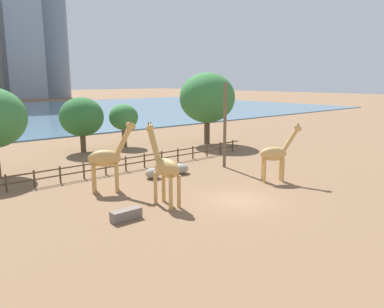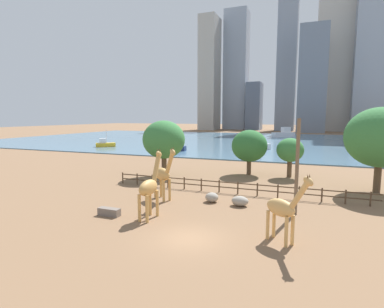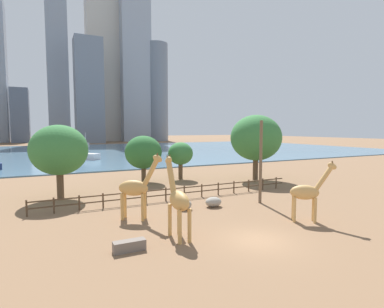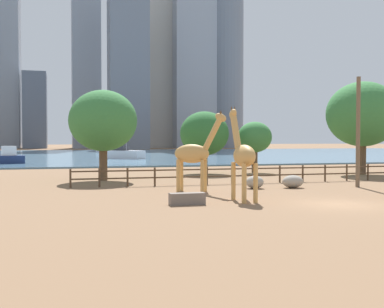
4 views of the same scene
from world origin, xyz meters
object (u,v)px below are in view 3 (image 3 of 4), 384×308
at_px(boulder_by_pole, 185,204).
at_px(giraffe_tall, 307,192).
at_px(boulder_near_fence, 213,202).
at_px(tree_left_large, 180,154).
at_px(boat_sailboat, 84,155).
at_px(tree_right_tall, 59,150).
at_px(feeding_trough, 129,246).
at_px(giraffe_young, 178,200).
at_px(tree_center_broad, 256,138).
at_px(tree_left_small, 143,152).
at_px(giraffe_companion, 136,188).
at_px(boat_barge, 78,144).
at_px(utility_pole, 261,162).

bearing_deg(boulder_by_pole, giraffe_tall, -46.39).
relative_size(boulder_near_fence, boulder_by_pole, 1.22).
bearing_deg(tree_left_large, boat_sailboat, 105.49).
height_order(giraffe_tall, boat_sailboat, boat_sailboat).
distance_m(boulder_near_fence, tree_right_tall, 15.75).
xyz_separation_m(boulder_near_fence, feeding_trough, (-9.06, -6.23, -0.13)).
height_order(feeding_trough, tree_left_large, tree_left_large).
bearing_deg(giraffe_young, tree_center_broad, -49.28).
relative_size(giraffe_young, tree_right_tall, 0.72).
distance_m(tree_center_broad, tree_right_tall, 24.05).
bearing_deg(boat_sailboat, tree_left_small, -38.67).
distance_m(giraffe_companion, boat_sailboat, 47.35).
xyz_separation_m(giraffe_young, boat_sailboat, (0.21, 52.25, -1.26)).
xyz_separation_m(boulder_by_pole, tree_left_large, (5.96, 14.28, 3.03)).
relative_size(boulder_near_fence, boat_sailboat, 0.23).
distance_m(tree_left_small, boat_barge, 76.39).
relative_size(boat_sailboat, boat_barge, 0.76).
xyz_separation_m(giraffe_companion, tree_left_small, (5.22, 15.22, 1.43)).
distance_m(tree_center_broad, boat_sailboat, 41.31).
distance_m(giraffe_tall, boat_sailboat, 54.26).
height_order(giraffe_young, utility_pole, utility_pole).
distance_m(tree_center_broad, boat_barge, 82.75).
relative_size(boulder_by_pole, tree_center_broad, 0.14).
xyz_separation_m(giraffe_young, boat_barge, (3.13, 96.51, -1.00)).
distance_m(giraffe_tall, tree_right_tall, 22.77).
bearing_deg(tree_right_tall, tree_center_broad, 0.69).
bearing_deg(giraffe_companion, boulder_near_fence, 38.31).
bearing_deg(giraffe_young, tree_left_small, -10.62).
bearing_deg(tree_right_tall, boat_barge, 83.53).
xyz_separation_m(giraffe_tall, tree_center_broad, (8.09, 16.34, 3.44)).
distance_m(tree_left_small, boat_sailboat, 32.41).
bearing_deg(boat_barge, utility_pole, 54.40).
distance_m(boulder_by_pole, tree_left_small, 14.73).
height_order(giraffe_tall, feeding_trough, giraffe_tall).
xyz_separation_m(utility_pole, tree_left_small, (-6.44, 15.29, 0.04)).
bearing_deg(giraffe_companion, boat_sailboat, 121.47).
bearing_deg(boat_sailboat, tree_center_broad, -19.74).
height_order(giraffe_tall, tree_left_large, tree_left_large).
bearing_deg(giraffe_tall, utility_pole, 120.21).
relative_size(giraffe_tall, giraffe_companion, 0.90).
height_order(boulder_near_fence, tree_center_broad, tree_center_broad).
xyz_separation_m(boulder_by_pole, boat_sailboat, (-2.94, 46.39, 0.75)).
xyz_separation_m(boulder_near_fence, boat_sailboat, (-5.59, 46.68, 0.75)).
relative_size(boulder_by_pole, boat_sailboat, 0.19).
bearing_deg(boat_sailboat, feeding_trough, -49.03).
height_order(giraffe_young, boat_barge, giraffe_young).
height_order(giraffe_tall, tree_left_small, tree_left_small).
bearing_deg(feeding_trough, giraffe_tall, -2.12).
bearing_deg(tree_center_broad, tree_right_tall, -179.31).
bearing_deg(tree_center_broad, boulder_by_pole, -147.69).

